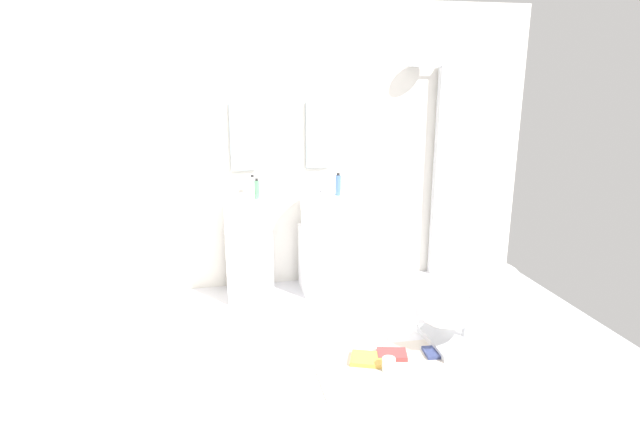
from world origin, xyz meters
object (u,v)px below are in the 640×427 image
Objects in this scene: magazine_navy at (441,352)px; soap_bottle_green at (257,189)px; pedestal_sink_right at (323,242)px; soap_bottle_white at (253,185)px; lounge_chair at (468,300)px; magazine_ochre at (372,359)px; shower_column at (440,168)px; towel_rack at (114,284)px; magazine_red at (392,354)px; pedestal_sink_left at (248,247)px; coffee_mug at (389,364)px; soap_bottle_blue at (338,185)px.

soap_bottle_green is at bearing 137.09° from magazine_navy.
pedestal_sink_right is 1.53m from magazine_navy.
soap_bottle_white is at bearing 133.86° from magazine_navy.
lounge_chair is 0.84m from magazine_ochre.
shower_column is 2.16× the size of towel_rack.
shower_column reaches higher than magazine_ochre.
shower_column reaches higher than pedestal_sink_right.
soap_bottle_green is (1.03, 1.02, 0.37)m from towel_rack.
soap_bottle_green is (-0.82, 1.25, 0.97)m from magazine_red.
magazine_red reaches higher than magazine_ochre.
soap_bottle_white is (0.07, 0.12, 0.54)m from pedestal_sink_left.
soap_bottle_white is (1.01, 1.20, 0.37)m from towel_rack.
shower_column is (1.20, 0.19, 0.62)m from pedestal_sink_right.
magazine_red is 0.36m from magazine_navy.
pedestal_sink_left reaches higher than magazine_red.
coffee_mug is at bearing -60.75° from pedestal_sink_left.
soap_bottle_white is at bearing 137.14° from lounge_chair.
soap_bottle_white is (-0.74, 0.20, -0.01)m from soap_bottle_blue.
lounge_chair is at bearing 20.27° from coffee_mug.
soap_bottle_blue is at bearing 108.62° from magazine_red.
soap_bottle_white is at bearing 50.16° from towel_rack.
soap_bottle_blue reaches higher than pedestal_sink_right.
magazine_red is (-0.98, -1.49, -1.05)m from shower_column.
pedestal_sink_right is at bearing -11.09° from soap_bottle_white.
soap_bottle_green is at bearing -172.13° from shower_column.
magazine_ochre is (-1.14, -1.53, -1.05)m from shower_column.
soap_bottle_white is at bearing 168.91° from pedestal_sink_right.
shower_column is at bearing 74.31° from magazine_ochre.
pedestal_sink_left is 3.51× the size of magazine_ochre.
pedestal_sink_right is 1.01× the size of lounge_chair.
pedestal_sink_right is at bearing -171.12° from shower_column.
towel_rack is at bearing -149.96° from soap_bottle_blue.
pedestal_sink_right reaches higher than magazine_ochre.
towel_rack reaches higher than magazine_ochre.
magazine_ochre is at bearing -87.32° from pedestal_sink_right.
magazine_navy is (2.20, -0.26, -0.61)m from towel_rack.
pedestal_sink_right is (0.68, 0.00, 0.00)m from pedestal_sink_left.
soap_bottle_blue is (0.06, 1.26, 0.98)m from magazine_ochre.
soap_bottle_blue reaches higher than lounge_chair.
towel_rack is 3.28× the size of magazine_ochre.
shower_column is 1.11m from soap_bottle_blue.
pedestal_sink_left is 1.07× the size of towel_rack.
coffee_mug is at bearing -89.12° from soap_bottle_blue.
pedestal_sink_right is at bearing 117.93° from magazine_navy.
soap_bottle_green is (-0.60, -0.06, 0.54)m from pedestal_sink_right.
soap_bottle_white is at bearing 96.93° from soap_bottle_green.
pedestal_sink_right is 0.50× the size of shower_column.
magazine_ochre is at bearing -65.03° from soap_bottle_white.
magazine_navy is 0.46m from coffee_mug.
shower_column is (1.88, 0.19, 0.62)m from pedestal_sink_left.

